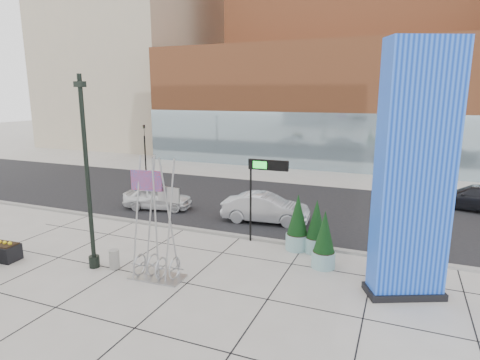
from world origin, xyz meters
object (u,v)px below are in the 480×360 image
at_px(concrete_bollard, 114,259).
at_px(car_white_west, 158,198).
at_px(blue_pylon, 414,178).
at_px(car_silver_mid, 266,208).
at_px(overhead_street_sign, 265,172).
at_px(public_art_sculpture, 156,247).
at_px(lamp_post, 89,193).

distance_m(concrete_bollard, car_white_west, 8.13).
bearing_deg(concrete_bollard, blue_pylon, 11.04).
distance_m(blue_pylon, car_silver_mid, 9.36).
bearing_deg(car_silver_mid, concrete_bollard, 149.13).
bearing_deg(overhead_street_sign, car_silver_mid, 106.22).
relative_size(blue_pylon, public_art_sculpture, 1.82).
bearing_deg(car_white_west, blue_pylon, -124.64).
xyz_separation_m(lamp_post, overhead_street_sign, (5.22, 4.95, 0.27)).
height_order(blue_pylon, overhead_street_sign, blue_pylon).
bearing_deg(blue_pylon, car_white_west, 132.96).
relative_size(blue_pylon, car_white_west, 2.10).
bearing_deg(public_art_sculpture, overhead_street_sign, 60.90).
relative_size(blue_pylon, overhead_street_sign, 2.17).
distance_m(car_white_west, car_silver_mid, 6.56).
bearing_deg(car_white_west, overhead_street_sign, -122.52).
height_order(blue_pylon, car_silver_mid, blue_pylon).
bearing_deg(car_white_west, lamp_post, -175.96).
height_order(lamp_post, car_silver_mid, lamp_post).
xyz_separation_m(blue_pylon, public_art_sculpture, (-8.30, -2.05, -2.79)).
bearing_deg(overhead_street_sign, concrete_bollard, -133.92).
distance_m(public_art_sculpture, overhead_street_sign, 5.76).
height_order(blue_pylon, public_art_sculpture, blue_pylon).
bearing_deg(lamp_post, car_silver_mid, 61.00).
height_order(concrete_bollard, car_white_west, car_white_west).
distance_m(concrete_bollard, car_silver_mid, 8.39).
distance_m(blue_pylon, lamp_post, 11.34).
height_order(overhead_street_sign, car_white_west, overhead_street_sign).
bearing_deg(blue_pylon, public_art_sculpture, 169.35).
distance_m(concrete_bollard, overhead_street_sign, 7.09).
height_order(blue_pylon, car_white_west, blue_pylon).
bearing_deg(lamp_post, car_white_west, 106.13).
distance_m(overhead_street_sign, car_silver_mid, 3.90).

